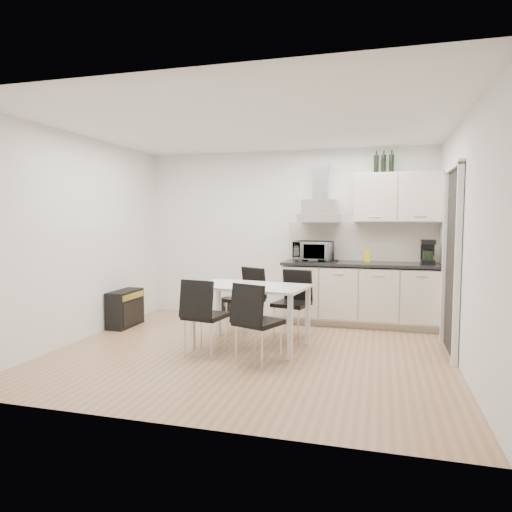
{
  "coord_description": "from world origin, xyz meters",
  "views": [
    {
      "loc": [
        1.43,
        -5.02,
        1.54
      ],
      "look_at": [
        -0.01,
        0.26,
        1.1
      ],
      "focal_mm": 32.0,
      "sensor_mm": 36.0,
      "label": 1
    }
  ],
  "objects": [
    {
      "name": "chair_near_right",
      "position": [
        0.2,
        -0.42,
        0.44
      ],
      "size": [
        0.6,
        0.63,
        0.88
      ],
      "primitive_type": null,
      "rotation": [
        0.0,
        0.0,
        -0.39
      ],
      "color": "black",
      "rests_on": "ground"
    },
    {
      "name": "ground",
      "position": [
        0.0,
        0.0,
        0.0
      ],
      "size": [
        4.5,
        4.5,
        0.0
      ],
      "primitive_type": "plane",
      "color": "tan",
      "rests_on": "ground"
    },
    {
      "name": "chair_near_left",
      "position": [
        -0.46,
        -0.26,
        0.44
      ],
      "size": [
        0.51,
        0.56,
        0.88
      ],
      "primitive_type": null,
      "rotation": [
        0.0,
        0.0,
        -0.16
      ],
      "color": "black",
      "rests_on": "ground"
    },
    {
      "name": "wall_back",
      "position": [
        0.0,
        2.0,
        1.3
      ],
      "size": [
        4.5,
        0.1,
        2.6
      ],
      "primitive_type": "cube",
      "color": "white",
      "rests_on": "ground"
    },
    {
      "name": "wall_left",
      "position": [
        -2.25,
        0.0,
        1.3
      ],
      "size": [
        0.1,
        4.0,
        2.6
      ],
      "primitive_type": "cube",
      "color": "white",
      "rests_on": "ground"
    },
    {
      "name": "wall_front",
      "position": [
        0.0,
        -2.0,
        1.3
      ],
      "size": [
        4.5,
        0.1,
        2.6
      ],
      "primitive_type": "cube",
      "color": "white",
      "rests_on": "ground"
    },
    {
      "name": "dining_table",
      "position": [
        -0.07,
        0.22,
        0.66
      ],
      "size": [
        1.43,
        0.94,
        0.75
      ],
      "rotation": [
        0.0,
        0.0,
        -0.14
      ],
      "color": "white",
      "rests_on": "ground"
    },
    {
      "name": "floor_speaker",
      "position": [
        -0.93,
        1.9,
        0.14
      ],
      "size": [
        0.2,
        0.18,
        0.28
      ],
      "primitive_type": "cube",
      "rotation": [
        0.0,
        0.0,
        -0.25
      ],
      "color": "black",
      "rests_on": "ground"
    },
    {
      "name": "wall_right",
      "position": [
        2.25,
        0.0,
        1.3
      ],
      "size": [
        0.1,
        4.0,
        2.6
      ],
      "primitive_type": "cube",
      "color": "white",
      "rests_on": "ground"
    },
    {
      "name": "chair_far_left",
      "position": [
        -0.34,
        0.83,
        0.44
      ],
      "size": [
        0.62,
        0.64,
        0.88
      ],
      "primitive_type": null,
      "rotation": [
        0.0,
        0.0,
        2.67
      ],
      "color": "black",
      "rests_on": "ground"
    },
    {
      "name": "kitchenette",
      "position": [
        1.18,
        1.73,
        0.83
      ],
      "size": [
        2.22,
        0.64,
        2.52
      ],
      "color": "beige",
      "rests_on": "ground"
    },
    {
      "name": "doorway",
      "position": [
        2.21,
        0.55,
        1.05
      ],
      "size": [
        0.08,
        1.04,
        2.1
      ],
      "primitive_type": "cube",
      "color": "white",
      "rests_on": "ground"
    },
    {
      "name": "chair_far_right",
      "position": [
        0.34,
        0.7,
        0.44
      ],
      "size": [
        0.54,
        0.59,
        0.88
      ],
      "primitive_type": null,
      "rotation": [
        0.0,
        0.0,
        2.91
      ],
      "color": "black",
      "rests_on": "ground"
    },
    {
      "name": "ceiling",
      "position": [
        0.0,
        0.0,
        2.6
      ],
      "size": [
        4.5,
        4.5,
        0.0
      ],
      "primitive_type": "plane",
      "color": "white",
      "rests_on": "wall_back"
    },
    {
      "name": "guitar_amp",
      "position": [
        -2.1,
        0.73,
        0.26
      ],
      "size": [
        0.27,
        0.63,
        0.52
      ],
      "rotation": [
        0.0,
        0.0,
        0.0
      ],
      "color": "black",
      "rests_on": "ground"
    }
  ]
}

